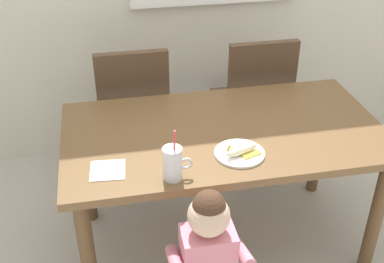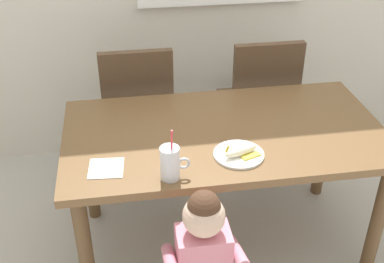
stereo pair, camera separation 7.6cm
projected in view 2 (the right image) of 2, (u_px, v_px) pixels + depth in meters
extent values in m
plane|color=#B7B2A8|center=(220.00, 241.00, 2.79)|extent=(24.00, 24.00, 0.00)
cube|color=brown|center=(225.00, 133.00, 2.41)|extent=(1.58, 0.85, 0.04)
cylinder|color=brown|center=(86.00, 256.00, 2.22)|extent=(0.07, 0.07, 0.71)
cylinder|color=brown|center=(377.00, 222.00, 2.41)|extent=(0.07, 0.07, 0.71)
cylinder|color=brown|center=(89.00, 167.00, 2.80)|extent=(0.07, 0.07, 0.71)
cylinder|color=brown|center=(323.00, 146.00, 2.99)|extent=(0.07, 0.07, 0.71)
cube|color=#4C3826|center=(138.00, 114.00, 3.14)|extent=(0.44, 0.44, 0.06)
cube|color=#4C3826|center=(137.00, 90.00, 2.83)|extent=(0.42, 0.05, 0.48)
cylinder|color=black|center=(165.00, 128.00, 3.45)|extent=(0.04, 0.04, 0.42)
cylinder|color=black|center=(111.00, 133.00, 3.40)|extent=(0.04, 0.04, 0.42)
cylinder|color=black|center=(172.00, 159.00, 3.13)|extent=(0.04, 0.04, 0.42)
cylinder|color=black|center=(112.00, 164.00, 3.08)|extent=(0.04, 0.04, 0.42)
cube|color=#4C3826|center=(255.00, 105.00, 3.24)|extent=(0.44, 0.44, 0.06)
cube|color=#4C3826|center=(267.00, 81.00, 2.93)|extent=(0.42, 0.05, 0.48)
cylinder|color=black|center=(271.00, 120.00, 3.55)|extent=(0.04, 0.04, 0.42)
cylinder|color=black|center=(220.00, 124.00, 3.50)|extent=(0.04, 0.04, 0.42)
cylinder|color=black|center=(288.00, 148.00, 3.23)|extent=(0.04, 0.04, 0.42)
cylinder|color=black|center=(232.00, 153.00, 3.18)|extent=(0.04, 0.04, 0.42)
cube|color=pink|center=(203.00, 259.00, 2.02)|extent=(0.22, 0.15, 0.30)
sphere|color=beige|center=(204.00, 216.00, 1.90)|extent=(0.17, 0.17, 0.17)
sphere|color=#472D1E|center=(204.00, 207.00, 1.87)|extent=(0.13, 0.13, 0.13)
cylinder|color=pink|center=(170.00, 262.00, 1.97)|extent=(0.05, 0.24, 0.13)
cylinder|color=pink|center=(238.00, 253.00, 2.01)|extent=(0.05, 0.24, 0.13)
cylinder|color=silver|center=(170.00, 163.00, 2.03)|extent=(0.08, 0.08, 0.15)
cylinder|color=beige|center=(170.00, 169.00, 2.05)|extent=(0.07, 0.07, 0.08)
torus|color=silver|center=(184.00, 163.00, 2.04)|extent=(0.06, 0.01, 0.06)
cylinder|color=#E5333F|center=(172.00, 150.00, 1.99)|extent=(0.01, 0.05, 0.22)
cylinder|color=white|center=(239.00, 154.00, 2.21)|extent=(0.23, 0.23, 0.01)
ellipsoid|color=#F4EAC6|center=(241.00, 151.00, 2.18)|extent=(0.17, 0.10, 0.04)
cube|color=yellow|center=(251.00, 156.00, 2.18)|extent=(0.10, 0.06, 0.01)
cube|color=yellow|center=(240.00, 149.00, 2.23)|extent=(0.10, 0.06, 0.01)
cylinder|color=yellow|center=(227.00, 149.00, 2.14)|extent=(0.03, 0.02, 0.03)
cube|color=white|center=(106.00, 168.00, 2.12)|extent=(0.16, 0.16, 0.00)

